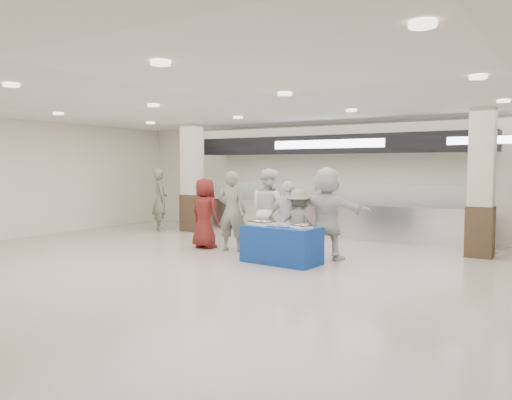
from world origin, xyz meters
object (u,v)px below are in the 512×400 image
Objects in this scene: chef_short at (288,219)px; soldier_b at (299,224)px; soldier_a at (232,211)px; chef_tall at (269,211)px; soldier_bg at (160,199)px; cupcake_tray at (281,225)px; civilian_white at (327,213)px; display_table at (281,245)px; sheet_cake_right at (301,226)px; civilian_maroon at (205,213)px; sheet_cake_left at (262,222)px.

soldier_b is (0.25, 0.00, -0.08)m from chef_short.
chef_tall is (0.80, 0.33, 0.02)m from soldier_a.
soldier_bg is at bearing -40.54° from soldier_a.
soldier_bg is (-4.70, 1.45, -0.01)m from chef_tall.
civilian_white reaches higher than cupcake_tray.
cupcake_tray is at bearing 151.22° from chef_tall.
display_table is 0.84× the size of soldier_a.
civilian_maroon reaches higher than sheet_cake_right.
soldier_a is at bearing -171.93° from civilian_maroon.
soldier_bg reaches higher than civilian_maroon.
soldier_bg is (-5.38, 1.78, 0.12)m from chef_short.
chef_short is at bearing 164.01° from soldier_a.
chef_short is (-0.66, 0.68, 0.03)m from sheet_cake_right.
soldier_a is at bearing 162.42° from sheet_cake_right.
sheet_cake_left is 1.38m from soldier_a.
sheet_cake_left is at bearing -170.59° from soldier_bg.
soldier_bg is at bearing 160.92° from display_table.
chef_short is 1.11× the size of soldier_b.
civilian_white is at bearing 80.98° from sheet_cake_right.
civilian_maroon is 0.86× the size of civilian_white.
cupcake_tray is 0.21× the size of chef_tall.
chef_short is at bearing 106.71° from cupcake_tray.
civilian_maroon is at bearing 164.95° from cupcake_tray.
cupcake_tray is at bearing 142.43° from soldier_a.
chef_short is (1.47, 0.00, -0.11)m from soldier_a.
soldier_a reaches higher than chef_short.
soldier_a is (-1.67, 0.64, 0.55)m from display_table.
soldier_b is at bearing 89.41° from display_table.
soldier_a is (-1.67, 0.66, 0.15)m from cupcake_tray.
sheet_cake_left is (-0.46, -0.01, 0.42)m from display_table.
sheet_cake_right is at bearing 162.82° from chef_tall.
display_table is 0.74m from soldier_b.
sheet_cake_left is 0.70m from chef_short.
sheet_cake_right is 0.29× the size of chef_short.
soldier_bg is (-5.57, 2.44, 0.16)m from cupcake_tray.
chef_tall is at bearing -162.30° from soldier_bg.
soldier_a is at bearing -169.67° from soldier_bg.
display_table is 1.87m from soldier_a.
soldier_a is 1.26× the size of soldier_b.
civilian_maroon is at bearing 3.17° from chef_short.
chef_tall is at bearing -160.14° from civilian_maroon.
chef_tall reaches higher than sheet_cake_left.
soldier_a is at bearing -5.35° from civilian_white.
soldier_bg reaches higher than cupcake_tray.
civilian_maroon is 0.88× the size of chef_tall.
sheet_cake_right is 6.52m from soldier_bg.
sheet_cake_right is at bearing 137.52° from chef_short.
soldier_bg is (-6.04, 2.46, 0.15)m from sheet_cake_right.
civilian_white is (3.06, 0.22, 0.14)m from civilian_maroon.
chef_tall is 1.01× the size of soldier_bg.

